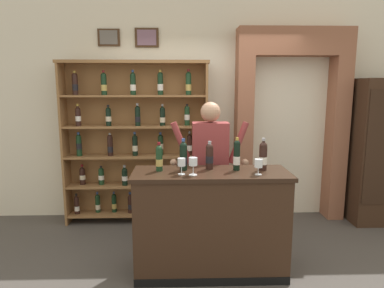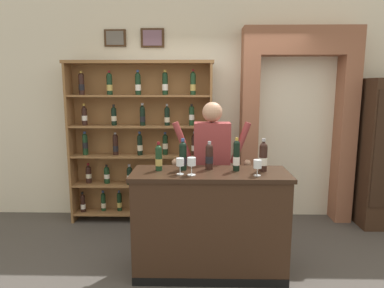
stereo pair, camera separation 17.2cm
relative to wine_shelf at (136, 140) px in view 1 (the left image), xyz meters
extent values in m
cube|color=#47423D|center=(0.89, -1.36, -1.14)|extent=(14.00, 14.00, 0.02)
cube|color=beige|center=(0.89, 0.30, 0.40)|extent=(12.00, 0.16, 3.05)
cube|color=#422B19|center=(-0.35, 0.20, 1.35)|extent=(0.29, 0.02, 0.22)
cube|color=#655F58|center=(-0.35, 0.19, 1.35)|extent=(0.23, 0.01, 0.18)
cube|color=#422B19|center=(0.15, 0.20, 1.35)|extent=(0.32, 0.02, 0.25)
cube|color=slate|center=(0.15, 0.19, 1.35)|extent=(0.25, 0.01, 0.20)
cube|color=olive|center=(-0.94, -0.03, -0.04)|extent=(0.03, 0.29, 2.17)
cube|color=olive|center=(0.94, -0.03, -0.04)|extent=(0.03, 0.29, 2.17)
cube|color=olive|center=(0.00, 0.10, -0.04)|extent=(1.90, 0.02, 2.17)
cube|color=olive|center=(0.00, -0.03, -1.01)|extent=(1.84, 0.27, 0.02)
cylinder|color=black|center=(-0.82, -0.06, -0.90)|extent=(0.07, 0.07, 0.21)
sphere|color=black|center=(-0.82, -0.06, -0.79)|extent=(0.06, 0.06, 0.06)
cylinder|color=black|center=(-0.82, -0.06, -0.76)|extent=(0.03, 0.03, 0.07)
cylinder|color=black|center=(-0.82, -0.06, -0.73)|extent=(0.03, 0.03, 0.03)
cylinder|color=silver|center=(-0.82, -0.06, -0.93)|extent=(0.07, 0.07, 0.07)
cylinder|color=#19381E|center=(-0.55, -0.01, -0.90)|extent=(0.07, 0.07, 0.21)
sphere|color=#19381E|center=(-0.55, -0.01, -0.78)|extent=(0.06, 0.06, 0.06)
cylinder|color=#19381E|center=(-0.55, -0.01, -0.75)|extent=(0.03, 0.03, 0.07)
cylinder|color=navy|center=(-0.55, -0.01, -0.73)|extent=(0.03, 0.03, 0.03)
cylinder|color=beige|center=(-0.55, -0.01, -0.93)|extent=(0.07, 0.07, 0.07)
cylinder|color=black|center=(-0.32, 0.00, -0.89)|extent=(0.07, 0.07, 0.22)
sphere|color=black|center=(-0.32, 0.00, -0.78)|extent=(0.06, 0.06, 0.06)
cylinder|color=black|center=(-0.32, 0.00, -0.75)|extent=(0.02, 0.02, 0.06)
cylinder|color=navy|center=(-0.32, 0.00, -0.73)|extent=(0.03, 0.03, 0.03)
cylinder|color=tan|center=(-0.32, 0.00, -0.92)|extent=(0.07, 0.07, 0.07)
cylinder|color=black|center=(-0.10, -0.04, -0.89)|extent=(0.07, 0.07, 0.22)
sphere|color=black|center=(-0.10, -0.04, -0.78)|extent=(0.06, 0.06, 0.06)
cylinder|color=black|center=(-0.10, -0.04, -0.75)|extent=(0.03, 0.03, 0.08)
cylinder|color=navy|center=(-0.10, -0.04, -0.72)|extent=(0.04, 0.04, 0.03)
cylinder|color=black|center=(-0.10, -0.04, -0.91)|extent=(0.07, 0.07, 0.07)
cylinder|color=black|center=(0.13, -0.06, -0.90)|extent=(0.07, 0.07, 0.21)
sphere|color=black|center=(0.13, -0.06, -0.79)|extent=(0.06, 0.06, 0.06)
cylinder|color=black|center=(0.13, -0.06, -0.76)|extent=(0.03, 0.03, 0.07)
cylinder|color=#B79338|center=(0.13, -0.06, -0.73)|extent=(0.03, 0.03, 0.03)
cylinder|color=black|center=(0.13, -0.06, -0.90)|extent=(0.07, 0.07, 0.07)
cylinder|color=black|center=(0.35, -0.03, -0.90)|extent=(0.07, 0.07, 0.21)
sphere|color=black|center=(0.35, -0.03, -0.78)|extent=(0.06, 0.06, 0.06)
cylinder|color=black|center=(0.35, -0.03, -0.76)|extent=(0.03, 0.03, 0.06)
cylinder|color=black|center=(0.35, -0.03, -0.74)|extent=(0.03, 0.03, 0.03)
cylinder|color=silver|center=(0.35, -0.03, -0.89)|extent=(0.07, 0.07, 0.07)
cylinder|color=#19381E|center=(0.54, -0.06, -0.89)|extent=(0.07, 0.07, 0.22)
sphere|color=#19381E|center=(0.54, -0.06, -0.78)|extent=(0.06, 0.06, 0.06)
cylinder|color=#19381E|center=(0.54, -0.06, -0.74)|extent=(0.03, 0.03, 0.08)
cylinder|color=black|center=(0.54, -0.06, -0.71)|extent=(0.03, 0.03, 0.03)
cylinder|color=silver|center=(0.54, -0.06, -0.92)|extent=(0.07, 0.07, 0.07)
cylinder|color=black|center=(0.79, -0.03, -0.90)|extent=(0.07, 0.07, 0.21)
sphere|color=black|center=(0.79, -0.03, -0.79)|extent=(0.06, 0.06, 0.06)
cylinder|color=black|center=(0.79, -0.03, -0.77)|extent=(0.03, 0.03, 0.06)
cylinder|color=maroon|center=(0.79, -0.03, -0.75)|extent=(0.03, 0.03, 0.03)
cylinder|color=beige|center=(0.79, -0.03, -0.91)|extent=(0.07, 0.07, 0.07)
cube|color=olive|center=(0.00, -0.03, -0.61)|extent=(1.84, 0.27, 0.02)
cylinder|color=black|center=(-0.73, -0.02, -0.50)|extent=(0.08, 0.08, 0.19)
sphere|color=black|center=(-0.73, -0.02, -0.40)|extent=(0.07, 0.07, 0.07)
cylinder|color=black|center=(-0.73, -0.02, -0.37)|extent=(0.03, 0.03, 0.08)
cylinder|color=maroon|center=(-0.73, -0.02, -0.34)|extent=(0.03, 0.03, 0.03)
cylinder|color=beige|center=(-0.73, -0.02, -0.50)|extent=(0.08, 0.08, 0.06)
cylinder|color=#19381E|center=(-0.48, -0.03, -0.51)|extent=(0.08, 0.08, 0.19)
sphere|color=#19381E|center=(-0.48, -0.03, -0.41)|extent=(0.07, 0.07, 0.07)
cylinder|color=#19381E|center=(-0.48, -0.03, -0.38)|extent=(0.03, 0.03, 0.07)
cylinder|color=black|center=(-0.48, -0.03, -0.36)|extent=(0.03, 0.03, 0.03)
cylinder|color=silver|center=(-0.48, -0.03, -0.50)|extent=(0.08, 0.08, 0.06)
cylinder|color=black|center=(-0.16, -0.07, -0.50)|extent=(0.08, 0.08, 0.19)
sphere|color=black|center=(-0.16, -0.07, -0.40)|extent=(0.07, 0.07, 0.07)
cylinder|color=black|center=(-0.16, -0.07, -0.37)|extent=(0.03, 0.03, 0.08)
cylinder|color=#99999E|center=(-0.16, -0.07, -0.34)|extent=(0.04, 0.04, 0.03)
cylinder|color=silver|center=(-0.16, -0.07, -0.50)|extent=(0.08, 0.08, 0.06)
cylinder|color=black|center=(0.18, -0.05, -0.51)|extent=(0.08, 0.08, 0.19)
sphere|color=black|center=(0.18, -0.05, -0.40)|extent=(0.07, 0.07, 0.07)
cylinder|color=black|center=(0.18, -0.05, -0.37)|extent=(0.03, 0.03, 0.07)
cylinder|color=black|center=(0.18, -0.05, -0.35)|extent=(0.03, 0.03, 0.03)
cylinder|color=silver|center=(0.18, -0.05, -0.53)|extent=(0.08, 0.08, 0.06)
cylinder|color=black|center=(0.48, -0.07, -0.50)|extent=(0.08, 0.08, 0.19)
sphere|color=black|center=(0.48, -0.07, -0.40)|extent=(0.07, 0.07, 0.07)
cylinder|color=black|center=(0.48, -0.07, -0.36)|extent=(0.03, 0.03, 0.08)
cylinder|color=#B79338|center=(0.48, -0.07, -0.33)|extent=(0.03, 0.03, 0.03)
cylinder|color=silver|center=(0.48, -0.07, -0.52)|extent=(0.08, 0.08, 0.06)
cylinder|color=black|center=(0.74, -0.07, -0.51)|extent=(0.08, 0.08, 0.19)
sphere|color=black|center=(0.74, -0.07, -0.41)|extent=(0.07, 0.07, 0.07)
cylinder|color=black|center=(0.74, -0.07, -0.37)|extent=(0.03, 0.03, 0.07)
cylinder|color=black|center=(0.74, -0.07, -0.35)|extent=(0.03, 0.03, 0.03)
cylinder|color=tan|center=(0.74, -0.07, -0.50)|extent=(0.08, 0.08, 0.06)
cube|color=olive|center=(0.00, -0.03, -0.21)|extent=(1.84, 0.27, 0.02)
cylinder|color=#19381E|center=(-0.75, -0.04, -0.08)|extent=(0.07, 0.07, 0.25)
sphere|color=#19381E|center=(-0.75, -0.04, 0.05)|extent=(0.07, 0.07, 0.07)
cylinder|color=#19381E|center=(-0.75, -0.04, 0.08)|extent=(0.03, 0.03, 0.07)
cylinder|color=navy|center=(-0.75, -0.04, 0.10)|extent=(0.04, 0.04, 0.03)
cylinder|color=black|center=(-0.75, -0.04, -0.07)|extent=(0.07, 0.07, 0.08)
cylinder|color=black|center=(-0.34, -0.05, -0.08)|extent=(0.07, 0.07, 0.24)
sphere|color=black|center=(-0.34, -0.05, 0.05)|extent=(0.07, 0.07, 0.07)
cylinder|color=black|center=(-0.34, -0.05, 0.07)|extent=(0.03, 0.03, 0.06)
cylinder|color=#99999E|center=(-0.34, -0.05, 0.09)|extent=(0.03, 0.03, 0.03)
cylinder|color=black|center=(-0.34, -0.05, -0.11)|extent=(0.07, 0.07, 0.08)
cylinder|color=black|center=(-0.01, -0.05, -0.08)|extent=(0.07, 0.07, 0.23)
sphere|color=black|center=(-0.01, -0.05, 0.04)|extent=(0.07, 0.07, 0.07)
cylinder|color=black|center=(-0.01, -0.05, 0.08)|extent=(0.03, 0.03, 0.08)
cylinder|color=navy|center=(-0.01, -0.05, 0.11)|extent=(0.04, 0.04, 0.03)
cylinder|color=beige|center=(-0.01, -0.05, -0.10)|extent=(0.07, 0.07, 0.08)
cylinder|color=black|center=(0.33, -0.01, -0.08)|extent=(0.07, 0.07, 0.23)
sphere|color=black|center=(0.33, -0.01, 0.04)|extent=(0.07, 0.07, 0.07)
cylinder|color=black|center=(0.33, -0.01, 0.07)|extent=(0.03, 0.03, 0.07)
cylinder|color=navy|center=(0.33, -0.01, 0.09)|extent=(0.03, 0.03, 0.03)
cylinder|color=beige|center=(0.33, -0.01, -0.08)|extent=(0.07, 0.07, 0.07)
cylinder|color=black|center=(0.72, -0.02, -0.08)|extent=(0.07, 0.07, 0.23)
sphere|color=black|center=(0.72, -0.02, 0.04)|extent=(0.07, 0.07, 0.07)
cylinder|color=black|center=(0.72, -0.02, 0.08)|extent=(0.03, 0.03, 0.08)
cylinder|color=#99999E|center=(0.72, -0.02, 0.11)|extent=(0.03, 0.03, 0.03)
cylinder|color=silver|center=(0.72, -0.02, -0.11)|extent=(0.07, 0.07, 0.07)
cube|color=olive|center=(0.00, -0.03, 0.19)|extent=(1.84, 0.27, 0.02)
cylinder|color=black|center=(-0.73, -0.06, 0.30)|extent=(0.07, 0.07, 0.20)
sphere|color=black|center=(-0.73, -0.06, 0.41)|extent=(0.07, 0.07, 0.07)
cylinder|color=black|center=(-0.73, -0.06, 0.44)|extent=(0.03, 0.03, 0.08)
cylinder|color=#B79338|center=(-0.73, -0.06, 0.48)|extent=(0.03, 0.03, 0.03)
cylinder|color=silver|center=(-0.73, -0.06, 0.30)|extent=(0.07, 0.07, 0.06)
cylinder|color=black|center=(-0.34, -0.05, 0.30)|extent=(0.07, 0.07, 0.20)
sphere|color=black|center=(-0.34, -0.05, 0.41)|extent=(0.07, 0.07, 0.07)
cylinder|color=black|center=(-0.34, -0.05, 0.44)|extent=(0.03, 0.03, 0.07)
cylinder|color=black|center=(-0.34, -0.05, 0.46)|extent=(0.03, 0.03, 0.03)
cylinder|color=beige|center=(-0.34, -0.05, 0.29)|extent=(0.07, 0.07, 0.06)
cylinder|color=black|center=(0.04, -0.07, 0.31)|extent=(0.07, 0.07, 0.22)
sphere|color=black|center=(0.04, -0.07, 0.43)|extent=(0.07, 0.07, 0.07)
cylinder|color=black|center=(0.04, -0.07, 0.46)|extent=(0.03, 0.03, 0.07)
cylinder|color=#99999E|center=(0.04, -0.07, 0.48)|extent=(0.03, 0.03, 0.03)
cylinder|color=black|center=(0.04, -0.07, 0.29)|extent=(0.07, 0.07, 0.07)
cylinder|color=black|center=(0.36, -0.05, 0.31)|extent=(0.07, 0.07, 0.21)
sphere|color=black|center=(0.36, -0.05, 0.41)|extent=(0.07, 0.07, 0.07)
cylinder|color=black|center=(0.36, -0.05, 0.45)|extent=(0.03, 0.03, 0.07)
cylinder|color=#99999E|center=(0.36, -0.05, 0.47)|extent=(0.03, 0.03, 0.03)
cylinder|color=beige|center=(0.36, -0.05, 0.28)|extent=(0.07, 0.07, 0.07)
cylinder|color=#19381E|center=(0.69, -0.03, 0.31)|extent=(0.07, 0.07, 0.22)
sphere|color=#19381E|center=(0.69, -0.03, 0.43)|extent=(0.07, 0.07, 0.07)
cylinder|color=#19381E|center=(0.69, -0.03, 0.45)|extent=(0.03, 0.03, 0.06)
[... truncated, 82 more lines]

